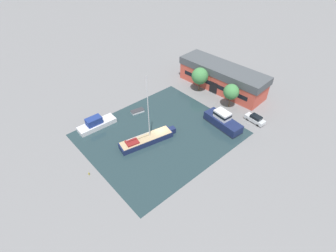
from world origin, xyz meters
TOP-DOWN VIEW (x-y plane):
  - ground_plane at (0.00, 0.00)m, footprint 440.00×440.00m
  - water_canal at (0.00, 0.00)m, footprint 26.70×30.81m
  - warehouse_building at (-3.65, 24.87)m, footprint 24.67×8.91m
  - quay_tree_near_building at (-6.69, 19.35)m, footprint 4.33×4.33m
  - quay_tree_by_water at (3.49, 19.23)m, footprint 3.73×3.73m
  - parked_car at (11.15, 18.90)m, footprint 4.75×1.98m
  - sailboat_moored at (0.09, -3.64)m, footprint 4.94×12.72m
  - motor_cruiser at (7.04, 12.32)m, footprint 9.40×3.94m
  - small_dinghy at (-9.68, 1.16)m, footprint 2.07×3.37m
  - cabin_boat at (-11.29, -8.97)m, footprint 3.07×8.60m
  - mooring_bollard at (-0.02, -17.02)m, footprint 0.23×0.23m

SIDE VIEW (x-z plane):
  - ground_plane at x=0.00m, z-range 0.00..0.00m
  - water_canal at x=0.00m, z-range 0.00..0.01m
  - mooring_bollard at x=-0.02m, z-range 0.02..0.57m
  - small_dinghy at x=-9.68m, z-range 0.01..0.62m
  - sailboat_moored at x=0.09m, z-range -6.85..8.37m
  - parked_car at x=11.15m, z-range 0.00..1.75m
  - cabin_boat at x=-11.29m, z-range -0.40..2.26m
  - motor_cruiser at x=7.04m, z-range -0.47..3.13m
  - warehouse_building at x=-3.65m, z-range 0.04..6.41m
  - quay_tree_near_building at x=-6.69m, z-range 1.09..7.61m
  - quay_tree_by_water at x=3.49m, z-range 1.24..7.46m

